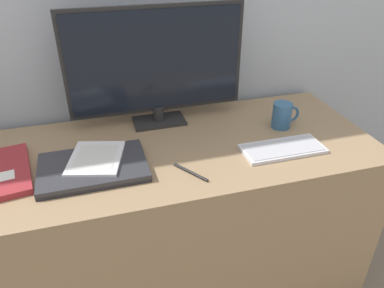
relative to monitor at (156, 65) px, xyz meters
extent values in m
cube|color=#997A56|center=(-0.03, -0.19, -0.60)|extent=(1.48, 0.58, 0.74)
cube|color=#262626|center=(0.00, 0.00, -0.22)|extent=(0.19, 0.11, 0.01)
cylinder|color=#262626|center=(0.00, 0.00, -0.19)|extent=(0.04, 0.04, 0.05)
cube|color=#262626|center=(0.00, 0.00, 0.01)|extent=(0.63, 0.01, 0.38)
cube|color=black|center=(0.00, -0.01, 0.01)|extent=(0.60, 0.01, 0.35)
cube|color=silver|center=(0.35, -0.32, -0.22)|extent=(0.28, 0.12, 0.01)
cube|color=#B7B7BC|center=(0.35, -0.32, -0.21)|extent=(0.26, 0.10, 0.00)
cube|color=#232328|center=(-0.26, -0.26, -0.22)|extent=(0.32, 0.22, 0.01)
cube|color=#333338|center=(-0.26, -0.26, -0.21)|extent=(0.32, 0.22, 0.01)
cube|color=white|center=(-0.25, -0.24, -0.20)|extent=(0.20, 0.23, 0.01)
cube|color=silver|center=(-0.25, -0.24, -0.19)|extent=(0.15, 0.16, 0.00)
cube|color=maroon|center=(-0.53, -0.21, -0.22)|extent=(0.20, 0.30, 0.02)
cylinder|color=#336089|center=(0.43, -0.16, -0.18)|extent=(0.07, 0.07, 0.10)
torus|color=#336089|center=(0.46, -0.16, -0.18)|extent=(0.06, 0.01, 0.06)
cylinder|color=black|center=(0.02, -0.36, -0.22)|extent=(0.08, 0.12, 0.01)
camera|label=1|loc=(-0.23, -1.25, 0.43)|focal=35.00mm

